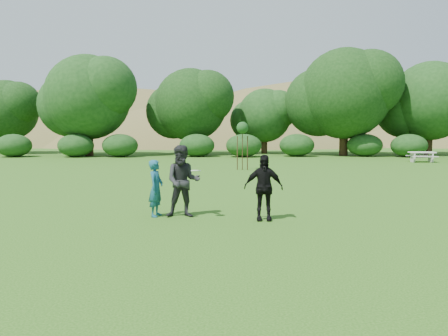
{
  "coord_description": "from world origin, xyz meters",
  "views": [
    {
      "loc": [
        0.51,
        -11.91,
        2.45
      ],
      "look_at": [
        0.0,
        3.0,
        1.1
      ],
      "focal_mm": 35.0,
      "sensor_mm": 36.0,
      "label": 1
    }
  ],
  "objects_px": {
    "player_grey": "(183,181)",
    "player_teal": "(156,188)",
    "picnic_table": "(422,155)",
    "sapling": "(242,129)",
    "player_black": "(263,188)"
  },
  "relations": [
    {
      "from": "sapling",
      "to": "picnic_table",
      "type": "height_order",
      "value": "sapling"
    },
    {
      "from": "player_black",
      "to": "picnic_table",
      "type": "distance_m",
      "value": 24.3
    },
    {
      "from": "sapling",
      "to": "picnic_table",
      "type": "relative_size",
      "value": 1.58
    },
    {
      "from": "player_grey",
      "to": "picnic_table",
      "type": "height_order",
      "value": "player_grey"
    },
    {
      "from": "player_grey",
      "to": "player_teal",
      "type": "bearing_deg",
      "value": 170.26
    },
    {
      "from": "player_black",
      "to": "sapling",
      "type": "distance_m",
      "value": 14.36
    },
    {
      "from": "player_teal",
      "to": "sapling",
      "type": "xyz_separation_m",
      "value": [
        2.52,
        13.84,
        1.63
      ]
    },
    {
      "from": "player_teal",
      "to": "sapling",
      "type": "distance_m",
      "value": 14.16
    },
    {
      "from": "player_grey",
      "to": "player_black",
      "type": "bearing_deg",
      "value": -13.26
    },
    {
      "from": "player_grey",
      "to": "picnic_table",
      "type": "bearing_deg",
      "value": 49.62
    },
    {
      "from": "picnic_table",
      "to": "player_grey",
      "type": "bearing_deg",
      "value": -126.23
    },
    {
      "from": "player_grey",
      "to": "sapling",
      "type": "bearing_deg",
      "value": 78.68
    },
    {
      "from": "player_teal",
      "to": "player_grey",
      "type": "xyz_separation_m",
      "value": [
        0.77,
        -0.08,
        0.21
      ]
    },
    {
      "from": "player_grey",
      "to": "player_black",
      "type": "xyz_separation_m",
      "value": [
        2.2,
        -0.35,
        -0.12
      ]
    },
    {
      "from": "player_teal",
      "to": "picnic_table",
      "type": "height_order",
      "value": "player_teal"
    }
  ]
}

